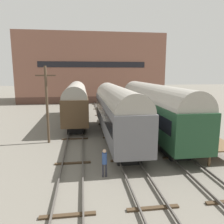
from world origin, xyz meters
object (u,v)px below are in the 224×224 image
(train_car_grey, at_px, (116,109))
(train_car_brown, at_px, (76,100))
(utility_pole, at_px, (47,104))
(train_car_green, at_px, (154,107))
(person_worker, at_px, (104,160))
(bench, at_px, (195,126))

(train_car_grey, relative_size, train_car_brown, 1.05)
(train_car_brown, xyz_separation_m, utility_pole, (-2.44, -8.68, 0.77))
(train_car_green, distance_m, train_car_brown, 11.13)
(train_car_grey, xyz_separation_m, person_worker, (-1.99, -7.88, -1.91))
(train_car_brown, bearing_deg, bench, -43.16)
(train_car_grey, relative_size, train_car_green, 0.90)
(utility_pole, bearing_deg, person_worker, -59.30)
(bench, bearing_deg, train_car_grey, 163.54)
(train_car_brown, xyz_separation_m, bench, (11.24, -10.54, -1.37))
(train_car_brown, relative_size, person_worker, 8.39)
(bench, bearing_deg, train_car_brown, 136.84)
(utility_pole, bearing_deg, train_car_green, 5.94)
(bench, relative_size, utility_pole, 0.20)
(person_worker, bearing_deg, train_car_grey, 75.84)
(person_worker, distance_m, utility_pole, 9.25)
(train_car_grey, xyz_separation_m, bench, (7.16, -2.12, -1.42))
(bench, distance_m, utility_pole, 13.97)
(train_car_brown, distance_m, utility_pole, 9.05)
(train_car_grey, height_order, utility_pole, utility_pole)
(train_car_grey, height_order, train_car_green, train_car_green)
(bench, xyz_separation_m, utility_pole, (-13.68, 1.86, 2.14))
(train_car_green, bearing_deg, train_car_grey, -168.27)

